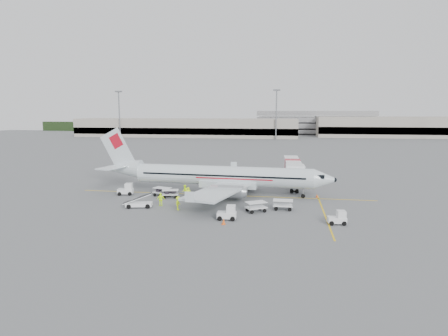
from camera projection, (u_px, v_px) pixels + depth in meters
The scene contains 26 objects.
ground at pixel (222, 195), 55.51m from camera, with size 360.00×360.00×0.00m, color #56595B.
stripe_lead at pixel (222, 195), 55.50m from camera, with size 44.00×0.20×0.01m, color yellow.
stripe_cross at pixel (324, 214), 45.47m from camera, with size 0.20×20.00×0.01m, color yellow.
terminal_west at pixel (186, 128), 188.09m from camera, with size 110.00×22.00×9.00m, color gray, non-canonical shape.
terminal_east at pixel (409, 127), 185.21m from camera, with size 90.00×26.00×10.00m, color gray, non-canonical shape.
parking_garage at pixel (314, 122), 206.70m from camera, with size 62.00×24.00×14.00m, color slate, non-canonical shape.
treeline at pixel (270, 128), 225.90m from camera, with size 300.00×3.00×6.00m, color black, non-canonical shape.
mast_west at pixel (119, 115), 180.17m from camera, with size 3.20×1.20×22.00m, color slate, non-canonical shape.
mast_center at pixel (276, 115), 168.28m from camera, with size 3.20×1.20×22.00m, color slate, non-canonical shape.
aircraft at pixel (223, 163), 55.44m from camera, with size 34.86×27.32×9.61m, color silver, non-canonical shape.
jet_bridge at pixel (292, 172), 62.66m from camera, with size 3.16×16.84×4.42m, color white, non-canonical shape.
belt_loader at pixel (139, 198), 48.24m from camera, with size 4.43×1.66×2.40m, color white, non-canonical shape.
tug_fore at pixel (337, 217), 41.07m from camera, with size 1.98×1.13×1.53m, color white, non-canonical shape.
tug_mid at pixel (227, 212), 42.82m from camera, with size 2.17×1.24×1.68m, color white, non-canonical shape.
tug_aft at pixel (125, 189), 55.68m from camera, with size 2.26×1.29×1.74m, color white, non-canonical shape.
cart_loaded_a at pixel (162, 192), 54.81m from camera, with size 2.49×1.47×1.30m, color white, non-canonical shape.
cart_loaded_b at pixel (170, 194), 53.74m from camera, with size 2.30×1.36×1.20m, color white, non-canonical shape.
cart_empty_a at pixel (256, 207), 46.10m from camera, with size 2.48×1.47×1.29m, color white, non-canonical shape.
cart_empty_b at pixel (283, 205), 47.14m from camera, with size 2.46×1.45×1.28m, color white, non-canonical shape.
cone_nose at pixel (317, 196), 54.07m from camera, with size 0.34×0.34×0.55m, color #E15315.
cone_port at pixel (260, 173), 74.18m from camera, with size 0.34×0.34×0.55m, color #E15315.
cone_stbd at pixel (224, 221), 41.03m from camera, with size 0.43×0.43×0.70m, color #E15315.
crew_a at pixel (189, 194), 52.28m from camera, with size 0.67×0.44×1.85m, color #D4FE11.
crew_b at pixel (185, 191), 54.14m from camera, with size 0.87×0.68×1.80m, color #D4FE11.
crew_c at pixel (178, 203), 47.01m from camera, with size 1.13×0.65×1.75m, color #D4FE11.
crew_d at pixel (161, 199), 49.01m from camera, with size 1.04×0.43×1.77m, color #D4FE11.
Camera 1 is at (9.02, -53.54, 12.22)m, focal length 30.00 mm.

